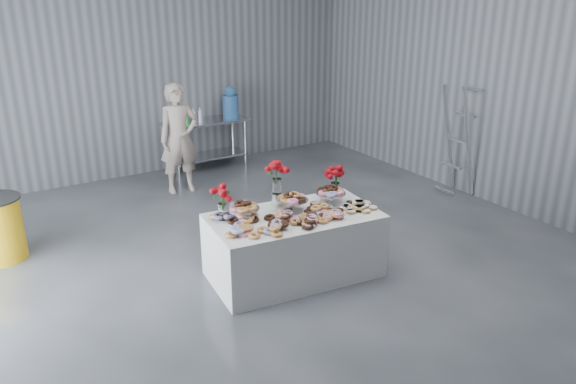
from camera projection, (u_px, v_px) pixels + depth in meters
name	position (u px, v px, depth m)	size (l,w,h in m)	color
ground	(279.00, 276.00, 6.50)	(9.00, 9.00, 0.00)	#323439
room_walls	(250.00, 43.00, 5.49)	(8.04, 9.04, 4.02)	slate
display_table	(294.00, 245.00, 6.41)	(1.90, 1.00, 0.75)	white
prep_table	(206.00, 136.00, 10.02)	(1.50, 0.60, 0.90)	silver
donut_mounds	(297.00, 213.00, 6.23)	(1.80, 0.80, 0.09)	#D88F4F
cake_stand_left	(243.00, 207.00, 6.13)	(0.36, 0.36, 0.17)	silver
cake_stand_mid	(292.00, 198.00, 6.38)	(0.36, 0.36, 0.17)	silver
cake_stand_right	(331.00, 192.00, 6.58)	(0.36, 0.36, 0.17)	silver
danish_pile	(359.00, 204.00, 6.44)	(0.48, 0.48, 0.11)	white
bouquet_left	(222.00, 194.00, 6.08)	(0.26, 0.26, 0.42)	white
bouquet_right	(336.00, 174.00, 6.71)	(0.26, 0.26, 0.42)	white
bouquet_center	(277.00, 175.00, 6.42)	(0.26, 0.26, 0.57)	silver
water_jug	(230.00, 103.00, 10.08)	(0.28, 0.28, 0.55)	#3F85D7
drink_bottles	(190.00, 116.00, 9.63)	(0.54, 0.08, 0.27)	#268C33
person	(179.00, 139.00, 8.87)	(0.64, 0.42, 1.75)	#CC8C93
stepladder	(458.00, 141.00, 8.69)	(0.24, 0.45, 1.79)	silver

